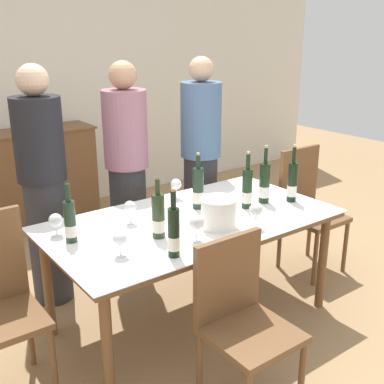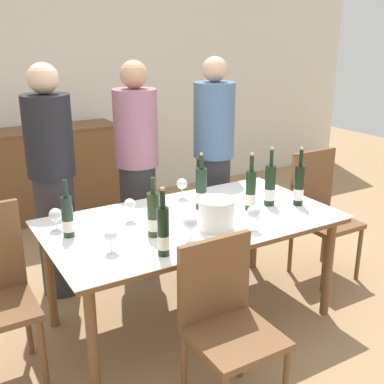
% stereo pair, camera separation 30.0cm
% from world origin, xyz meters
% --- Properties ---
extents(ground_plane, '(12.00, 12.00, 0.00)m').
position_xyz_m(ground_plane, '(0.00, 0.00, 0.00)').
color(ground_plane, '#A37F56').
extents(back_wall, '(8.00, 0.10, 2.80)m').
position_xyz_m(back_wall, '(0.00, 2.71, 1.40)').
color(back_wall, silver).
rests_on(back_wall, ground_plane).
extents(sideboard_cabinet, '(1.50, 0.46, 0.94)m').
position_xyz_m(sideboard_cabinet, '(-0.33, 2.42, 0.47)').
color(sideboard_cabinet, brown).
rests_on(sideboard_cabinet, ground_plane).
extents(dining_table, '(1.85, 1.01, 0.74)m').
position_xyz_m(dining_table, '(0.00, 0.00, 0.68)').
color(dining_table, brown).
rests_on(dining_table, ground_plane).
extents(ice_bucket, '(0.23, 0.23, 0.18)m').
position_xyz_m(ice_bucket, '(0.05, -0.21, 0.84)').
color(ice_bucket, white).
rests_on(ice_bucket, dining_table).
extents(wine_bottle_0, '(0.07, 0.07, 0.39)m').
position_xyz_m(wine_bottle_0, '(0.42, -0.06, 0.87)').
color(wine_bottle_0, black).
rests_on(wine_bottle_0, dining_table).
extents(wine_bottle_1, '(0.06, 0.06, 0.38)m').
position_xyz_m(wine_bottle_1, '(-0.39, -0.37, 0.87)').
color(wine_bottle_1, black).
rests_on(wine_bottle_1, dining_table).
extents(wine_bottle_2, '(0.07, 0.07, 0.40)m').
position_xyz_m(wine_bottle_2, '(0.59, -0.05, 0.87)').
color(wine_bottle_2, black).
rests_on(wine_bottle_2, dining_table).
extents(wine_bottle_3, '(0.07, 0.07, 0.38)m').
position_xyz_m(wine_bottle_3, '(0.15, 0.13, 0.87)').
color(wine_bottle_3, '#1E3323').
rests_on(wine_bottle_3, dining_table).
extents(wine_bottle_4, '(0.07, 0.07, 0.34)m').
position_xyz_m(wine_bottle_4, '(-0.76, 0.13, 0.86)').
color(wine_bottle_4, '#1E3323').
rests_on(wine_bottle_4, dining_table).
extents(wine_bottle_5, '(0.08, 0.08, 0.35)m').
position_xyz_m(wine_bottle_5, '(-0.32, -0.11, 0.86)').
color(wine_bottle_5, '#28381E').
rests_on(wine_bottle_5, dining_table).
extents(wine_bottle_6, '(0.07, 0.07, 0.40)m').
position_xyz_m(wine_bottle_6, '(0.76, -0.15, 0.87)').
color(wine_bottle_6, black).
rests_on(wine_bottle_6, dining_table).
extents(wine_glass_0, '(0.08, 0.08, 0.15)m').
position_xyz_m(wine_glass_0, '(0.14, 0.38, 0.84)').
color(wine_glass_0, white).
rests_on(wine_glass_0, dining_table).
extents(wine_glass_1, '(0.08, 0.08, 0.14)m').
position_xyz_m(wine_glass_1, '(-0.62, -0.20, 0.83)').
color(wine_glass_1, white).
rests_on(wine_glass_1, dining_table).
extents(wine_glass_2, '(0.09, 0.09, 0.16)m').
position_xyz_m(wine_glass_2, '(-0.18, -0.29, 0.85)').
color(wine_glass_2, white).
rests_on(wine_glass_2, dining_table).
extents(wine_glass_3, '(0.08, 0.08, 0.14)m').
position_xyz_m(wine_glass_3, '(-0.79, 0.26, 0.83)').
color(wine_glass_3, white).
rests_on(wine_glass_3, dining_table).
extents(wine_glass_4, '(0.08, 0.08, 0.16)m').
position_xyz_m(wine_glass_4, '(0.22, -0.35, 0.85)').
color(wine_glass_4, white).
rests_on(wine_glass_4, dining_table).
extents(wine_glass_5, '(0.07, 0.07, 0.15)m').
position_xyz_m(wine_glass_5, '(-0.35, 0.17, 0.85)').
color(wine_glass_5, white).
rests_on(wine_glass_5, dining_table).
extents(chair_right_end, '(0.42, 0.42, 0.99)m').
position_xyz_m(chair_right_end, '(1.22, 0.09, 0.56)').
color(chair_right_end, brown).
rests_on(chair_right_end, ground_plane).
extents(chair_near_front, '(0.42, 0.42, 0.90)m').
position_xyz_m(chair_near_front, '(-0.24, -0.73, 0.52)').
color(chair_near_front, brown).
rests_on(chair_near_front, ground_plane).
extents(person_host, '(0.33, 0.33, 1.68)m').
position_xyz_m(person_host, '(-0.65, 0.84, 0.85)').
color(person_host, '#2D2D33').
rests_on(person_host, ground_plane).
extents(person_guest_left, '(0.33, 0.33, 1.68)m').
position_xyz_m(person_guest_left, '(-0.00, 0.83, 0.84)').
color(person_guest_left, '#2D2D33').
rests_on(person_guest_left, ground_plane).
extents(person_guest_right, '(0.33, 0.33, 1.69)m').
position_xyz_m(person_guest_right, '(0.65, 0.76, 0.85)').
color(person_guest_right, '#2D2D33').
rests_on(person_guest_right, ground_plane).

